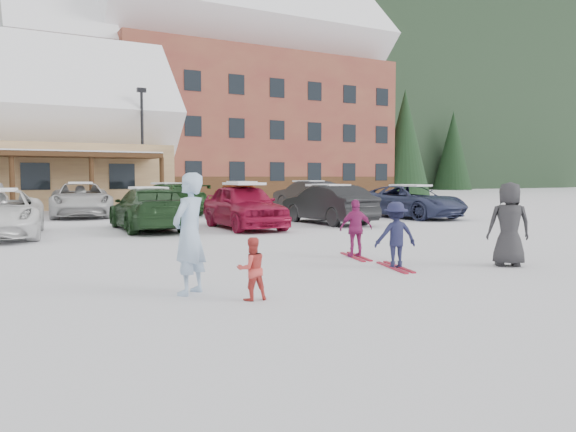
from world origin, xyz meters
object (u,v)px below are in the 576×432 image
lamp_post (142,141)px  parked_car_10 (81,200)px  child_magenta (356,229)px  bystander_dark (509,224)px  parked_car_5 (328,204)px  child_navy (396,235)px  parked_car_12 (242,198)px  adult_skier (189,234)px  toddler_red (252,269)px  alpine_hotel (223,99)px  parked_car_13 (308,195)px  parked_car_4 (244,206)px  parked_car_11 (168,199)px  parked_car_6 (410,202)px  parked_car_3 (148,209)px

lamp_post → parked_car_10: lamp_post is taller
child_magenta → bystander_dark: bystander_dark is taller
parked_car_5 → lamp_post: bearing=-78.5°
child_navy → parked_car_10: parked_car_10 is taller
parked_car_5 → parked_car_12: 7.12m
adult_skier → toddler_red: bearing=89.8°
parked_car_12 → parked_car_10: bearing=173.5°
alpine_hotel → parked_car_13: alpine_hotel is taller
parked_car_12 → parked_car_4: bearing=-110.5°
toddler_red → parked_car_12: bearing=-110.8°
parked_car_4 → parked_car_11: (-0.19, 8.11, -0.04)m
child_magenta → parked_car_5: bearing=-103.9°
toddler_red → parked_car_6: bearing=-135.6°
child_navy → parked_car_11: (0.73, 17.19, 0.09)m
bystander_dark → parked_car_4: bystander_dark is taller
adult_skier → child_navy: 4.35m
child_magenta → parked_car_12: (4.02, 14.96, 0.13)m
alpine_hotel → adult_skier: 42.74m
alpine_hotel → parked_car_5: (-7.70, -28.83, -7.90)m
child_navy → child_magenta: (0.19, 1.56, -0.01)m
parked_car_3 → parked_car_6: parked_car_6 is taller
lamp_post → child_navy: (-1.21, -23.45, -3.15)m
bystander_dark → parked_car_11: bystander_dark is taller
parked_car_3 → parked_car_10: parked_car_10 is taller
lamp_post → toddler_red: bearing=-101.2°
alpine_hotel → parked_car_5: alpine_hotel is taller
toddler_red → child_navy: 3.88m
parked_car_6 → alpine_hotel: bearing=77.4°
adult_skier → parked_car_3: adult_skier is taller
parked_car_11 → alpine_hotel: bearing=-126.5°
child_magenta → parked_car_4: bearing=-80.4°
parked_car_12 → alpine_hotel: bearing=73.0°
alpine_hotel → parked_car_3: bearing=-117.0°
bystander_dark → parked_car_10: 19.40m
lamp_post → child_navy: 23.69m
toddler_red → parked_car_10: (0.62, 19.01, 0.30)m
alpine_hotel → parked_car_5: 30.87m
parked_car_4 → child_navy: bearing=-92.3°
toddler_red → child_magenta: child_magenta is taller
parked_car_6 → parked_car_12: 8.17m
child_navy → bystander_dark: 2.31m
lamp_post → bystander_dark: size_ratio=4.04×
toddler_red → bystander_dark: 5.81m
lamp_post → parked_car_13: bearing=-36.0°
adult_skier → parked_car_13: size_ratio=0.39×
child_magenta → parked_car_13: 18.50m
child_navy → parked_car_3: parked_car_3 is taller
bystander_dark → parked_car_5: (2.45, 10.32, -0.10)m
parked_car_3 → parked_car_10: (-0.93, 7.75, 0.05)m
bystander_dark → parked_car_6: 13.16m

